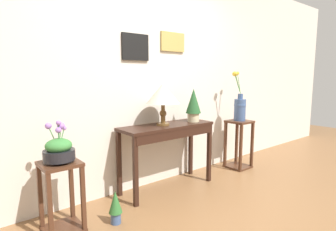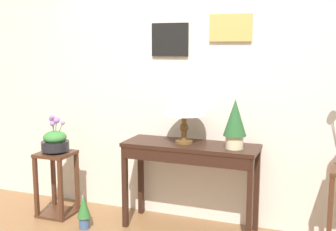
# 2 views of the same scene
# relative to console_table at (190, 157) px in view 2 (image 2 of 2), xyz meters

# --- Properties ---
(back_wall_with_art) EXTENTS (9.00, 0.13, 2.80)m
(back_wall_with_art) POSITION_rel_console_table_xyz_m (-0.06, 0.32, 0.73)
(back_wall_with_art) COLOR beige
(back_wall_with_art) RESTS_ON ground
(console_table) EXTENTS (1.19, 0.41, 0.79)m
(console_table) POSITION_rel_console_table_xyz_m (0.00, 0.00, 0.00)
(console_table) COLOR black
(console_table) RESTS_ON ground
(table_lamp) EXTENTS (0.40, 0.40, 0.49)m
(table_lamp) POSITION_rel_console_table_xyz_m (-0.07, 0.02, 0.48)
(table_lamp) COLOR brown
(table_lamp) RESTS_ON console_table
(potted_plant_on_console) EXTENTS (0.19, 0.19, 0.42)m
(potted_plant_on_console) POSITION_rel_console_table_xyz_m (0.40, -0.02, 0.34)
(potted_plant_on_console) COLOR beige
(potted_plant_on_console) RESTS_ON console_table
(pedestal_stand_left) EXTENTS (0.32, 0.32, 0.63)m
(pedestal_stand_left) POSITION_rel_console_table_xyz_m (-1.31, -0.12, -0.36)
(pedestal_stand_left) COLOR #472819
(pedestal_stand_left) RESTS_ON ground
(planter_bowl_wide_left) EXTENTS (0.26, 0.26, 0.37)m
(planter_bowl_wide_left) POSITION_rel_console_table_xyz_m (-1.31, -0.12, 0.07)
(planter_bowl_wide_left) COLOR black
(planter_bowl_wide_left) RESTS_ON pedestal_stand_left
(potted_plant_floor) EXTENTS (0.12, 0.12, 0.32)m
(potted_plant_floor) POSITION_rel_console_table_xyz_m (-0.89, -0.32, -0.50)
(potted_plant_floor) COLOR #3D5684
(potted_plant_floor) RESTS_ON ground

